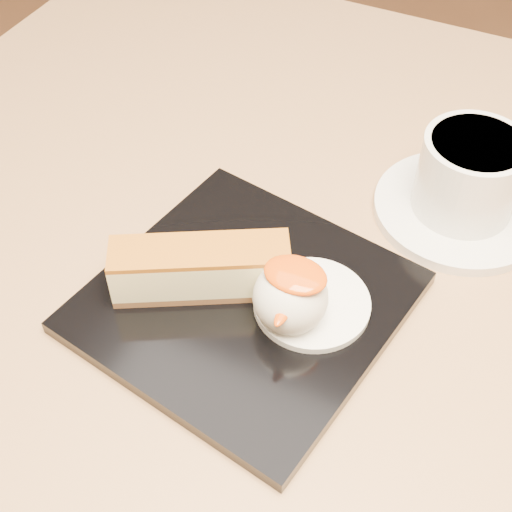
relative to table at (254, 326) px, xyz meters
The scene contains 9 objects.
table is the anchor object (origin of this frame).
dessert_plate 0.19m from the table, 68.19° to the right, with size 0.22×0.22×0.01m, color black.
cheesecake 0.21m from the table, 89.42° to the right, with size 0.14×0.10×0.04m.
cream_smear 0.20m from the table, 41.05° to the right, with size 0.09×0.09×0.01m, color white.
ice_cream_scoop 0.23m from the table, 51.31° to the right, with size 0.06×0.06×0.06m, color white.
mango_sauce 0.25m from the table, 49.98° to the right, with size 0.05×0.04×0.01m, color #E14A07.
mint_sprig 0.19m from the table, 41.37° to the right, with size 0.04×0.03×0.00m.
saucer 0.24m from the table, 28.64° to the left, with size 0.15×0.15×0.01m, color white.
coffee_cup 0.27m from the table, 28.59° to the left, with size 0.11×0.09×0.07m.
Camera 1 is at (0.20, -0.40, 1.16)m, focal length 50.00 mm.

